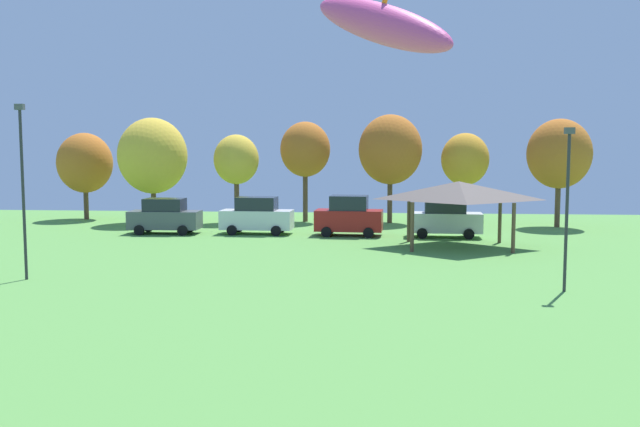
{
  "coord_description": "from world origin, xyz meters",
  "views": [
    {
      "loc": [
        0.69,
        2.99,
        5.31
      ],
      "look_at": [
        -0.45,
        16.35,
        4.04
      ],
      "focal_mm": 38.0,
      "sensor_mm": 36.0,
      "label": 1
    }
  ],
  "objects_px": {
    "treeline_tree_0": "(85,163)",
    "treeline_tree_3": "(305,150)",
    "parked_car_leftmost": "(165,216)",
    "treeline_tree_1": "(153,156)",
    "parked_car_second_from_left": "(257,216)",
    "treeline_tree_4": "(390,150)",
    "treeline_tree_2": "(236,160)",
    "parked_car_third_from_left": "(349,216)",
    "parked_car_rightmost_in_row": "(445,219)",
    "kite_flying_7": "(382,24)",
    "treeline_tree_6": "(559,154)",
    "light_post_0": "(23,183)",
    "light_post_1": "(567,200)",
    "treeline_tree_5": "(465,160)",
    "park_pavilion": "(459,191)"
  },
  "relations": [
    {
      "from": "parked_car_rightmost_in_row",
      "to": "treeline_tree_2",
      "type": "relative_size",
      "value": 0.7
    },
    {
      "from": "parked_car_third_from_left",
      "to": "light_post_0",
      "type": "distance_m",
      "value": 20.03
    },
    {
      "from": "kite_flying_7",
      "to": "parked_car_rightmost_in_row",
      "type": "bearing_deg",
      "value": 81.7
    },
    {
      "from": "parked_car_third_from_left",
      "to": "treeline_tree_2",
      "type": "distance_m",
      "value": 11.39
    },
    {
      "from": "parked_car_rightmost_in_row",
      "to": "treeline_tree_0",
      "type": "bearing_deg",
      "value": 164.46
    },
    {
      "from": "park_pavilion",
      "to": "treeline_tree_1",
      "type": "xyz_separation_m",
      "value": [
        -20.52,
        10.35,
        1.79
      ]
    },
    {
      "from": "parked_car_rightmost_in_row",
      "to": "park_pavilion",
      "type": "bearing_deg",
      "value": -83.35
    },
    {
      "from": "parked_car_rightmost_in_row",
      "to": "park_pavilion",
      "type": "height_order",
      "value": "park_pavilion"
    },
    {
      "from": "treeline_tree_0",
      "to": "light_post_0",
      "type": "bearing_deg",
      "value": -71.54
    },
    {
      "from": "parked_car_leftmost",
      "to": "treeline_tree_5",
      "type": "distance_m",
      "value": 21.31
    },
    {
      "from": "treeline_tree_1",
      "to": "treeline_tree_2",
      "type": "relative_size",
      "value": 1.19
    },
    {
      "from": "parked_car_leftmost",
      "to": "treeline_tree_0",
      "type": "bearing_deg",
      "value": 136.22
    },
    {
      "from": "parked_car_second_from_left",
      "to": "park_pavilion",
      "type": "height_order",
      "value": "park_pavilion"
    },
    {
      "from": "treeline_tree_6",
      "to": "kite_flying_7",
      "type": "bearing_deg",
      "value": -109.96
    },
    {
      "from": "treeline_tree_0",
      "to": "treeline_tree_3",
      "type": "height_order",
      "value": "treeline_tree_3"
    },
    {
      "from": "kite_flying_7",
      "to": "treeline_tree_1",
      "type": "distance_m",
      "value": 37.65
    },
    {
      "from": "parked_car_second_from_left",
      "to": "treeline_tree_0",
      "type": "bearing_deg",
      "value": 153.85
    },
    {
      "from": "treeline_tree_6",
      "to": "treeline_tree_4",
      "type": "bearing_deg",
      "value": 170.87
    },
    {
      "from": "treeline_tree_4",
      "to": "treeline_tree_3",
      "type": "bearing_deg",
      "value": 177.17
    },
    {
      "from": "kite_flying_7",
      "to": "treeline_tree_1",
      "type": "xyz_separation_m",
      "value": [
        -16.18,
        33.87,
        -2.92
      ]
    },
    {
      "from": "kite_flying_7",
      "to": "treeline_tree_5",
      "type": "bearing_deg",
      "value": 80.14
    },
    {
      "from": "parked_car_rightmost_in_row",
      "to": "light_post_0",
      "type": "bearing_deg",
      "value": -138.35
    },
    {
      "from": "parked_car_third_from_left",
      "to": "treeline_tree_4",
      "type": "bearing_deg",
      "value": 74.73
    },
    {
      "from": "kite_flying_7",
      "to": "light_post_0",
      "type": "bearing_deg",
      "value": 138.81
    },
    {
      "from": "light_post_0",
      "to": "treeline_tree_5",
      "type": "distance_m",
      "value": 30.76
    },
    {
      "from": "treeline_tree_3",
      "to": "treeline_tree_4",
      "type": "relative_size",
      "value": 0.94
    },
    {
      "from": "treeline_tree_2",
      "to": "treeline_tree_5",
      "type": "distance_m",
      "value": 16.45
    },
    {
      "from": "light_post_0",
      "to": "treeline_tree_0",
      "type": "height_order",
      "value": "light_post_0"
    },
    {
      "from": "kite_flying_7",
      "to": "treeline_tree_1",
      "type": "relative_size",
      "value": 0.43
    },
    {
      "from": "parked_car_leftmost",
      "to": "treeline_tree_6",
      "type": "xyz_separation_m",
      "value": [
        25.74,
        5.87,
        3.91
      ]
    },
    {
      "from": "parked_car_second_from_left",
      "to": "treeline_tree_6",
      "type": "xyz_separation_m",
      "value": [
        19.91,
        5.53,
        3.86
      ]
    },
    {
      "from": "light_post_1",
      "to": "treeline_tree_5",
      "type": "height_order",
      "value": "treeline_tree_5"
    },
    {
      "from": "treeline_tree_5",
      "to": "treeline_tree_6",
      "type": "xyz_separation_m",
      "value": [
        6.12,
        -1.66,
        0.42
      ]
    },
    {
      "from": "kite_flying_7",
      "to": "park_pavilion",
      "type": "distance_m",
      "value": 24.37
    },
    {
      "from": "parked_car_third_from_left",
      "to": "treeline_tree_3",
      "type": "relative_size",
      "value": 0.57
    },
    {
      "from": "treeline_tree_2",
      "to": "parked_car_rightmost_in_row",
      "type": "bearing_deg",
      "value": -26.37
    },
    {
      "from": "light_post_1",
      "to": "treeline_tree_5",
      "type": "bearing_deg",
      "value": 91.98
    },
    {
      "from": "light_post_1",
      "to": "treeline_tree_0",
      "type": "xyz_separation_m",
      "value": [
        -29.23,
        24.1,
        0.83
      ]
    },
    {
      "from": "light_post_1",
      "to": "treeline_tree_3",
      "type": "height_order",
      "value": "treeline_tree_3"
    },
    {
      "from": "treeline_tree_3",
      "to": "treeline_tree_6",
      "type": "xyz_separation_m",
      "value": [
        17.65,
        -2.15,
        -0.29
      ]
    },
    {
      "from": "treeline_tree_5",
      "to": "treeline_tree_6",
      "type": "distance_m",
      "value": 6.35
    },
    {
      "from": "treeline_tree_6",
      "to": "treeline_tree_2",
      "type": "bearing_deg",
      "value": 177.63
    },
    {
      "from": "kite_flying_7",
      "to": "treeline_tree_6",
      "type": "height_order",
      "value": "kite_flying_7"
    },
    {
      "from": "parked_car_leftmost",
      "to": "treeline_tree_1",
      "type": "relative_size",
      "value": 0.59
    },
    {
      "from": "treeline_tree_2",
      "to": "parked_car_third_from_left",
      "type": "bearing_deg",
      "value": -38.88
    },
    {
      "from": "parked_car_rightmost_in_row",
      "to": "treeline_tree_1",
      "type": "height_order",
      "value": "treeline_tree_1"
    },
    {
      "from": "light_post_0",
      "to": "park_pavilion",
      "type": "bearing_deg",
      "value": 30.25
    },
    {
      "from": "parked_car_rightmost_in_row",
      "to": "treeline_tree_6",
      "type": "distance_m",
      "value": 11.0
    },
    {
      "from": "parked_car_rightmost_in_row",
      "to": "kite_flying_7",
      "type": "bearing_deg",
      "value": -95.93
    },
    {
      "from": "treeline_tree_1",
      "to": "treeline_tree_3",
      "type": "relative_size",
      "value": 1.03
    }
  ]
}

